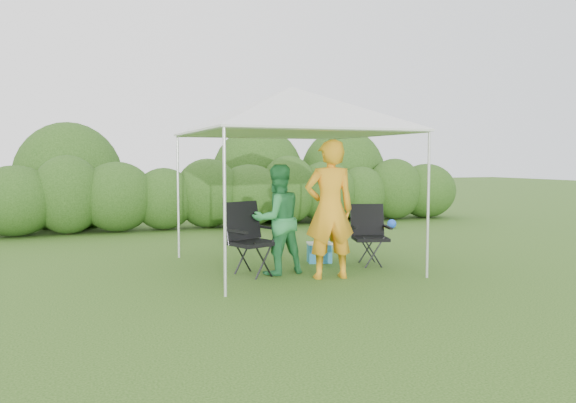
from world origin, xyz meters
name	(u,v)px	position (x,y,z in m)	size (l,w,h in m)	color
ground	(304,272)	(0.00, 0.00, 0.00)	(70.00, 70.00, 0.00)	#3C631F
hedge	(212,195)	(0.10, 6.00, 0.82)	(14.65, 1.53, 1.80)	#2F551A
canopy	(291,111)	(0.00, 0.50, 2.46)	(3.10, 3.10, 2.83)	silver
chair_right	(369,230)	(1.26, 0.24, 0.55)	(0.71, 0.68, 0.97)	black
chair_left	(249,234)	(-0.81, 0.19, 0.61)	(0.80, 0.77, 1.08)	black
man	(330,209)	(0.18, -0.49, 0.99)	(0.72, 0.47, 1.98)	orange
woman	(277,219)	(-0.40, 0.07, 0.81)	(0.79, 0.62, 1.63)	#2C8745
cooler	(319,252)	(0.57, 0.67, 0.17)	(0.45, 0.38, 0.33)	teal
bottle	(324,235)	(0.63, 0.63, 0.45)	(0.06, 0.06, 0.24)	#592D0C
lawn_toy	(382,223)	(3.96, 4.29, 0.13)	(0.56, 0.47, 0.28)	yellow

